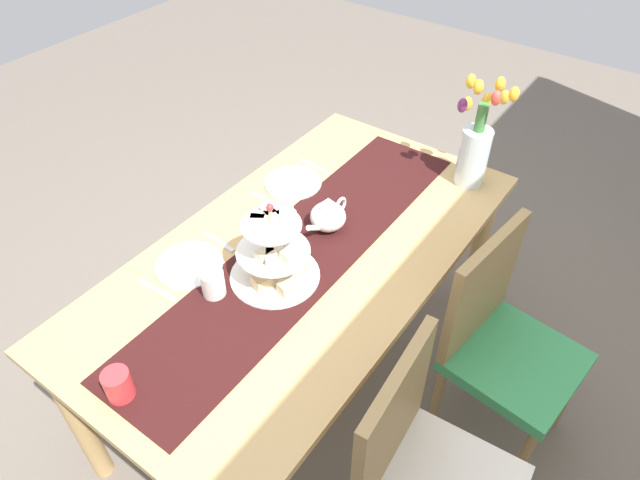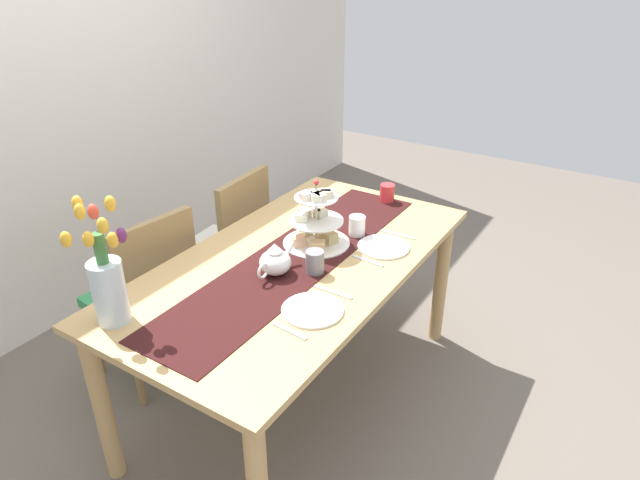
{
  "view_description": "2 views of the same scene",
  "coord_description": "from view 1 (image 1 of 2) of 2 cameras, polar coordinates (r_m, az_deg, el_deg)",
  "views": [
    {
      "loc": [
        1.14,
        0.89,
        2.12
      ],
      "look_at": [
        -0.04,
        0.04,
        0.81
      ],
      "focal_mm": 31.73,
      "sensor_mm": 36.0,
      "label": 1
    },
    {
      "loc": [
        -1.69,
        -1.19,
        1.94
      ],
      "look_at": [
        0.09,
        -0.06,
        0.83
      ],
      "focal_mm": 31.19,
      "sensor_mm": 36.0,
      "label": 2
    }
  ],
  "objects": [
    {
      "name": "fork_left",
      "position": [
        2.38,
        -0.58,
        7.41
      ],
      "size": [
        0.03,
        0.15,
        0.01
      ],
      "primitive_type": "cube",
      "rotation": [
        0.0,
        0.0,
        -0.1
      ],
      "color": "silver",
      "rests_on": "dining_table"
    },
    {
      "name": "ground_plane",
      "position": [
        2.56,
        -1.36,
        -13.7
      ],
      "size": [
        8.0,
        8.0,
        0.0
      ],
      "primitive_type": "plane",
      "color": "#6B6056"
    },
    {
      "name": "chair_right",
      "position": [
        1.82,
        10.36,
        -21.83
      ],
      "size": [
        0.45,
        0.45,
        0.91
      ],
      "color": "olive",
      "rests_on": "ground_plane"
    },
    {
      "name": "knife_right",
      "position": [
        1.92,
        -16.1,
        -4.92
      ],
      "size": [
        0.02,
        0.17,
        0.01
      ],
      "primitive_type": "cube",
      "rotation": [
        0.0,
        0.0,
        0.04
      ],
      "color": "silver",
      "rests_on": "dining_table"
    },
    {
      "name": "tulip_vase",
      "position": [
        2.28,
        15.4,
        9.13
      ],
      "size": [
        0.18,
        0.21,
        0.46
      ],
      "color": "silver",
      "rests_on": "dining_table"
    },
    {
      "name": "mug_white_text",
      "position": [
        1.83,
        -10.74,
        -4.34
      ],
      "size": [
        0.08,
        0.08,
        0.09
      ],
      "primitive_type": "cylinder",
      "color": "white",
      "rests_on": "dining_table"
    },
    {
      "name": "fork_right",
      "position": [
        2.04,
        -10.17,
        -0.19
      ],
      "size": [
        0.03,
        0.15,
        0.01
      ],
      "primitive_type": "cube",
      "rotation": [
        0.0,
        0.0,
        -0.08
      ],
      "color": "silver",
      "rests_on": "dining_table"
    },
    {
      "name": "dinner_plate_right",
      "position": [
        1.97,
        -13.05,
        -2.44
      ],
      "size": [
        0.23,
        0.23,
        0.01
      ],
      "primitive_type": "cylinder",
      "color": "white",
      "rests_on": "dining_table"
    },
    {
      "name": "teapot",
      "position": [
        2.03,
        0.83,
        2.49
      ],
      "size": [
        0.24,
        0.13,
        0.14
      ],
      "color": "white",
      "rests_on": "table_runner"
    },
    {
      "name": "knife_left",
      "position": [
        2.2,
        -5.06,
        3.89
      ],
      "size": [
        0.01,
        0.17,
        0.01
      ],
      "primitive_type": "cube",
      "rotation": [
        0.0,
        0.0,
        -0.0
      ],
      "color": "silver",
      "rests_on": "dining_table"
    },
    {
      "name": "chair_left",
      "position": [
        2.15,
        17.84,
        -9.49
      ],
      "size": [
        0.47,
        0.47,
        0.91
      ],
      "color": "olive",
      "rests_on": "ground_plane"
    },
    {
      "name": "mug_grey",
      "position": [
        2.04,
        -3.68,
        2.28
      ],
      "size": [
        0.08,
        0.08,
        0.09
      ],
      "primitive_type": "cylinder",
      "color": "slate",
      "rests_on": "table_runner"
    },
    {
      "name": "dining_table",
      "position": [
        2.05,
        -1.65,
        -3.25
      ],
      "size": [
        1.72,
        0.91,
        0.77
      ],
      "color": "tan",
      "rests_on": "ground_plane"
    },
    {
      "name": "mug_orange",
      "position": [
        1.66,
        -19.67,
        -13.62
      ],
      "size": [
        0.08,
        0.08,
        0.09
      ],
      "primitive_type": "cylinder",
      "color": "red",
      "rests_on": "dining_table"
    },
    {
      "name": "dinner_plate_left",
      "position": [
        2.28,
        -2.74,
        5.77
      ],
      "size": [
        0.23,
        0.23,
        0.01
      ],
      "primitive_type": "cylinder",
      "color": "white",
      "rests_on": "dining_table"
    },
    {
      "name": "table_runner",
      "position": [
        1.98,
        -1.8,
        -1.03
      ],
      "size": [
        1.59,
        0.36,
        0.0
      ],
      "primitive_type": "cube",
      "color": "black",
      "rests_on": "dining_table"
    },
    {
      "name": "tiered_cake_stand",
      "position": [
        1.83,
        -4.67,
        -1.52
      ],
      "size": [
        0.3,
        0.3,
        0.3
      ],
      "color": "beige",
      "rests_on": "table_runner"
    }
  ]
}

